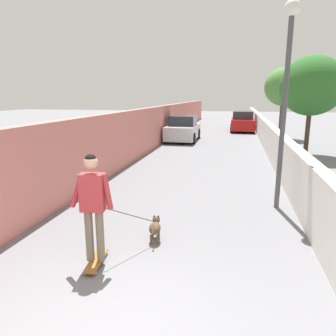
% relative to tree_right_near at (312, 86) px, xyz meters
% --- Properties ---
extents(ground_plane, '(80.00, 80.00, 0.00)m').
position_rel_tree_right_near_xyz_m(ground_plane, '(1.00, 4.60, -3.16)').
color(ground_plane, slate).
extents(wall_left, '(48.00, 0.30, 2.14)m').
position_rel_tree_right_near_xyz_m(wall_left, '(-1.00, 7.58, -2.09)').
color(wall_left, '#CC726B').
rests_on(wall_left, ground).
extents(fence_right, '(48.00, 0.30, 1.36)m').
position_rel_tree_right_near_xyz_m(fence_right, '(-1.00, 1.62, -2.47)').
color(fence_right, silver).
rests_on(fence_right, ground).
extents(tree_right_near, '(2.82, 2.82, 4.50)m').
position_rel_tree_right_near_xyz_m(tree_right_near, '(0.00, 0.00, 0.00)').
color(tree_right_near, '#473523').
rests_on(tree_right_near, ground).
extents(tree_right_far, '(2.35, 2.35, 4.46)m').
position_rel_tree_right_near_xyz_m(tree_right_far, '(6.00, 0.42, 0.10)').
color(tree_right_far, brown).
rests_on(tree_right_far, ground).
extents(lamp_post, '(0.36, 0.36, 4.80)m').
position_rel_tree_right_near_xyz_m(lamp_post, '(-7.74, 2.17, 0.08)').
color(lamp_post, '#4C4C51').
rests_on(lamp_post, ground).
extents(skateboard, '(0.82, 0.31, 0.08)m').
position_rel_tree_right_near_xyz_m(skateboard, '(-11.26, 5.43, -3.09)').
color(skateboard, brown).
rests_on(skateboard, ground).
extents(person_skateboarder, '(0.27, 0.72, 1.79)m').
position_rel_tree_right_near_xyz_m(person_skateboarder, '(-11.26, 5.43, -2.02)').
color(person_skateboarder, '#726651').
rests_on(person_skateboarder, skateboard).
extents(dog, '(1.36, 0.88, 1.06)m').
position_rel_tree_right_near_xyz_m(dog, '(-10.19, 4.69, -2.88)').
color(dog, brown).
rests_on(dog, ground).
extents(car_near, '(3.85, 1.80, 1.54)m').
position_rel_tree_right_near_xyz_m(car_near, '(3.55, 6.43, -2.44)').
color(car_near, silver).
rests_on(car_near, ground).
extents(car_far, '(4.12, 1.80, 1.54)m').
position_rel_tree_right_near_xyz_m(car_far, '(9.92, 2.77, -2.44)').
color(car_far, '#B71414').
rests_on(car_far, ground).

